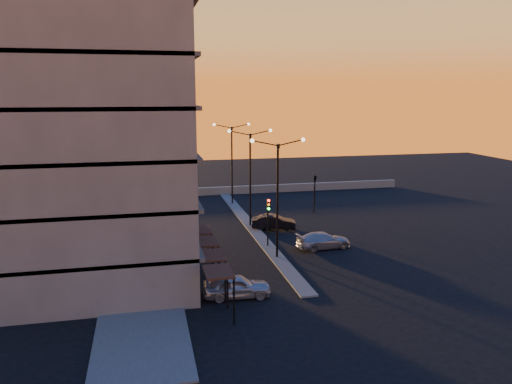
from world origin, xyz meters
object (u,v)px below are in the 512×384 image
object	(u,v)px
traffic_light_main	(268,214)
car_hatchback	(237,286)
car_sedan	(274,222)
car_wagon	(323,240)
streetlamp_mid	(250,170)

from	to	relation	value
traffic_light_main	car_hatchback	world-z (taller)	traffic_light_main
car_hatchback	car_sedan	bearing A→B (deg)	-19.29
traffic_light_main	car_sedan	distance (m)	6.26
car_hatchback	car_wagon	distance (m)	12.41
streetlamp_mid	traffic_light_main	world-z (taller)	streetlamp_mid
car_hatchback	car_wagon	world-z (taller)	car_hatchback
car_wagon	car_sedan	bearing A→B (deg)	14.83
streetlamp_mid	car_sedan	xyz separation A→B (m)	(1.97, -1.61, -4.90)
streetlamp_mid	traffic_light_main	size ratio (longest dim) A/B	2.24
streetlamp_mid	car_wagon	distance (m)	10.68
car_hatchback	car_wagon	xyz separation A→B (m)	(9.03, 8.51, -0.06)
traffic_light_main	car_sedan	size ratio (longest dim) A/B	1.01
car_hatchback	traffic_light_main	bearing A→B (deg)	-21.18
traffic_light_main	car_hatchback	bearing A→B (deg)	-114.98
streetlamp_mid	car_hatchback	size ratio (longest dim) A/B	2.19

